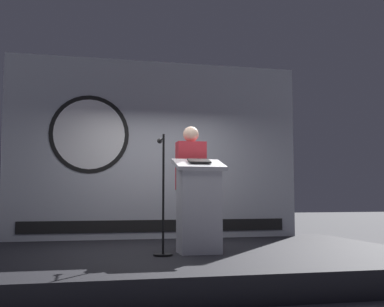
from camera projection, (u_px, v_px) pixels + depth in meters
ground_plane at (177, 274)px, 6.26m from camera, size 40.00×40.00×0.00m
stage_platform at (177, 263)px, 6.27m from camera, size 6.40×4.00×0.30m
banner_display at (155, 149)px, 8.21m from camera, size 5.06×0.12×3.07m
podium at (199, 206)px, 6.11m from camera, size 0.64×0.50×1.23m
speaker_person at (191, 186)px, 6.60m from camera, size 0.40×0.26×1.70m
microphone_stand at (163, 213)px, 5.89m from camera, size 0.24×0.47×1.50m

